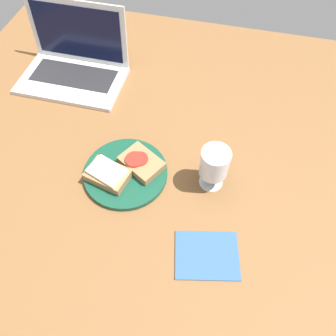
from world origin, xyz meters
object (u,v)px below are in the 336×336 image
at_px(sandwich_with_tomato, 141,162).
at_px(laptop, 74,63).
at_px(plate, 126,173).
at_px(wine_glass, 214,164).
at_px(sandwich_with_cheese, 108,174).
at_px(napkin, 207,255).

xyz_separation_m(sandwich_with_tomato, laptop, (-0.33, 0.32, 0.02)).
height_order(plate, laptop, laptop).
height_order(sandwich_with_tomato, wine_glass, wine_glass).
bearing_deg(sandwich_with_cheese, wine_glass, 12.73).
bearing_deg(sandwich_with_cheese, sandwich_with_tomato, 38.57).
bearing_deg(sandwich_with_tomato, napkin, -42.46).
bearing_deg(sandwich_with_tomato, plate, -141.07).
bearing_deg(laptop, sandwich_with_tomato, -44.70).
height_order(sandwich_with_cheese, napkin, sandwich_with_cheese).
xyz_separation_m(plate, napkin, (0.26, -0.17, -0.01)).
xyz_separation_m(plate, sandwich_with_cheese, (-0.04, -0.03, 0.02)).
bearing_deg(wine_glass, sandwich_with_tomato, -179.56).
relative_size(plate, napkin, 1.52).
bearing_deg(sandwich_with_tomato, laptop, 135.30).
distance_m(sandwich_with_cheese, laptop, 0.46).
bearing_deg(sandwich_with_tomato, sandwich_with_cheese, -141.43).
height_order(plate, napkin, plate).
bearing_deg(sandwich_with_cheese, napkin, -25.79).
bearing_deg(plate, sandwich_with_tomato, 38.93).
bearing_deg(napkin, sandwich_with_tomato, 137.54).
relative_size(sandwich_with_cheese, laptop, 0.36).
relative_size(wine_glass, laptop, 0.38).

